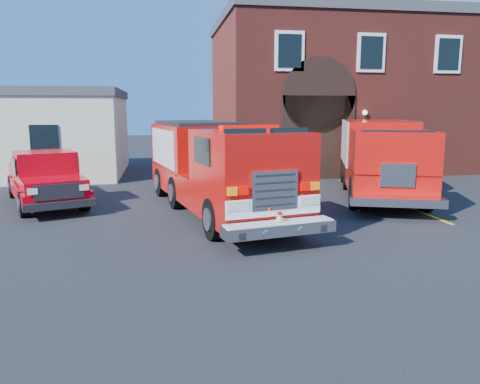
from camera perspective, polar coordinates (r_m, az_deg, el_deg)
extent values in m
plane|color=black|center=(13.27, -0.85, -4.64)|extent=(100.00, 100.00, 0.00)
cube|color=yellow|center=(16.41, 21.66, -2.48)|extent=(0.12, 3.00, 0.01)
cube|color=yellow|center=(18.99, 17.03, -0.57)|extent=(0.12, 3.00, 0.01)
cube|color=yellow|center=(21.67, 13.53, 0.87)|extent=(0.12, 3.00, 0.01)
cube|color=maroon|center=(28.84, 13.05, 11.09)|extent=(15.00, 10.00, 8.00)
cube|color=#3D3F42|center=(29.23, 13.39, 19.34)|extent=(15.20, 10.20, 0.50)
cube|color=black|center=(22.94, 9.49, 6.53)|extent=(3.60, 0.12, 4.00)
cylinder|color=black|center=(22.91, 9.64, 11.53)|extent=(3.60, 0.12, 3.60)
cube|color=black|center=(22.58, 6.06, 16.72)|extent=(1.40, 0.10, 1.80)
cube|color=black|center=(23.94, 15.71, 16.03)|extent=(1.40, 0.10, 1.80)
cube|color=black|center=(25.85, 24.06, 15.08)|extent=(1.40, 0.10, 1.80)
cube|color=beige|center=(26.68, -24.98, 6.21)|extent=(10.00, 8.00, 4.00)
cube|color=#3D3F42|center=(26.66, -25.33, 10.82)|extent=(10.20, 8.20, 0.40)
cube|color=black|center=(22.29, -22.74, 5.79)|extent=(1.20, 0.10, 1.40)
cylinder|color=black|center=(12.20, -3.16, -3.30)|extent=(0.57, 1.15, 1.10)
cylinder|color=black|center=(13.02, 6.09, -2.48)|extent=(0.57, 1.15, 1.10)
cube|color=red|center=(15.45, -2.96, 0.68)|extent=(4.27, 9.31, 0.90)
cube|color=red|center=(17.50, -5.35, 5.55)|extent=(3.34, 4.81, 1.60)
cube|color=red|center=(12.59, 1.12, 4.06)|extent=(3.09, 3.64, 1.50)
cube|color=black|center=(11.42, 3.51, 5.43)|extent=(2.17, 0.52, 0.94)
cube|color=red|center=(12.53, 1.14, 7.83)|extent=(1.63, 0.66, 0.14)
cube|color=white|center=(11.29, 4.22, -1.82)|extent=(2.46, 0.56, 0.44)
cube|color=silver|center=(11.20, 4.27, 0.17)|extent=(1.19, 0.30, 0.94)
cube|color=silver|center=(11.15, 4.80, -4.45)|extent=(2.85, 1.10, 0.28)
cube|color=#B7B7BF|center=(17.20, -9.41, 5.38)|extent=(0.77, 3.53, 1.30)
cube|color=#B7B7BF|center=(17.88, -1.45, 5.68)|extent=(0.77, 3.53, 1.30)
sphere|color=tan|center=(11.09, 4.82, -3.34)|extent=(0.18, 0.18, 0.15)
sphere|color=tan|center=(11.06, 4.84, -2.79)|extent=(0.14, 0.14, 0.12)
sphere|color=tan|center=(11.05, 4.59, -2.58)|extent=(0.05, 0.05, 0.05)
sphere|color=tan|center=(11.09, 5.03, -2.54)|extent=(0.05, 0.05, 0.05)
ellipsoid|color=#B50603|center=(11.06, 4.83, -2.59)|extent=(0.15, 0.15, 0.07)
cylinder|color=#B50603|center=(11.05, 4.85, -2.69)|extent=(0.17, 0.17, 0.01)
cylinder|color=black|center=(16.21, -24.82, -1.36)|extent=(0.57, 0.88, 0.83)
cylinder|color=black|center=(16.47, -18.51, -0.78)|extent=(0.57, 0.88, 0.83)
cube|color=#BA000E|center=(18.16, -22.61, 0.44)|extent=(3.97, 6.07, 0.47)
cube|color=#BA000E|center=(16.12, -21.72, 0.86)|extent=(2.34, 2.13, 0.36)
cube|color=#BA000E|center=(17.75, -22.65, 2.93)|extent=(2.45, 2.42, 1.04)
cube|color=#BA000E|center=(19.74, -23.36, 2.32)|extent=(2.56, 2.71, 0.57)
cube|color=black|center=(15.32, -21.07, -1.53)|extent=(2.03, 0.89, 0.23)
cylinder|color=black|center=(16.39, 13.85, -0.03)|extent=(0.72, 1.21, 1.15)
cylinder|color=black|center=(16.73, 21.74, -0.25)|extent=(0.72, 1.21, 1.15)
cube|color=red|center=(19.34, 16.65, 2.30)|extent=(5.19, 8.78, 0.94)
cube|color=red|center=(20.78, 16.29, 6.17)|extent=(4.17, 5.80, 1.57)
cube|color=red|center=(16.34, 18.10, 4.74)|extent=(3.29, 3.23, 1.36)
cube|color=#B7B7BF|center=(20.68, 12.62, 6.02)|extent=(1.46, 4.18, 1.78)
cube|color=#B7B7BF|center=(20.99, 19.87, 5.72)|extent=(1.46, 4.18, 1.78)
cube|color=silver|center=(15.04, 18.65, -1.16)|extent=(2.83, 1.36, 0.26)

